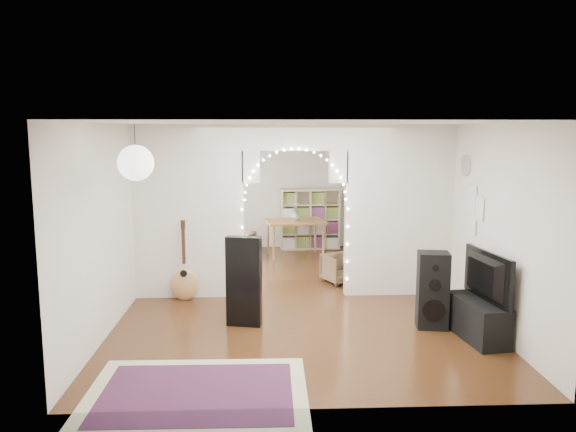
{
  "coord_description": "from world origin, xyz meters",
  "views": [
    {
      "loc": [
        -0.48,
        -8.7,
        2.61
      ],
      "look_at": [
        -0.09,
        0.3,
        1.23
      ],
      "focal_mm": 35.0,
      "sensor_mm": 36.0,
      "label": 1
    }
  ],
  "objects_px": {
    "floor_speaker": "(433,290)",
    "dining_chair_left": "(240,244)",
    "media_console": "(478,319)",
    "dining_chair_right": "(341,268)",
    "acoustic_guitar": "(184,271)",
    "bookcase": "(310,219)",
    "dining_table": "(295,224)"
  },
  "relations": [
    {
      "from": "media_console",
      "to": "dining_chair_right",
      "type": "distance_m",
      "value": 3.02
    },
    {
      "from": "dining_table",
      "to": "dining_chair_left",
      "type": "xyz_separation_m",
      "value": [
        -1.15,
        -0.02,
        -0.42
      ]
    },
    {
      "from": "acoustic_guitar",
      "to": "media_console",
      "type": "distance_m",
      "value": 4.3
    },
    {
      "from": "floor_speaker",
      "to": "dining_chair_right",
      "type": "xyz_separation_m",
      "value": [
        -0.91,
        2.26,
        -0.26
      ]
    },
    {
      "from": "floor_speaker",
      "to": "media_console",
      "type": "xyz_separation_m",
      "value": [
        0.45,
        -0.44,
        -0.26
      ]
    },
    {
      "from": "dining_table",
      "to": "dining_chair_right",
      "type": "bearing_deg",
      "value": -82.39
    },
    {
      "from": "floor_speaker",
      "to": "dining_chair_left",
      "type": "distance_m",
      "value": 5.15
    },
    {
      "from": "floor_speaker",
      "to": "dining_chair_left",
      "type": "height_order",
      "value": "floor_speaker"
    },
    {
      "from": "bookcase",
      "to": "dining_table",
      "type": "distance_m",
      "value": 0.8
    },
    {
      "from": "acoustic_guitar",
      "to": "dining_chair_right",
      "type": "bearing_deg",
      "value": 24.1
    },
    {
      "from": "floor_speaker",
      "to": "dining_chair_left",
      "type": "bearing_deg",
      "value": 130.57
    },
    {
      "from": "acoustic_guitar",
      "to": "dining_table",
      "type": "xyz_separation_m",
      "value": [
        1.88,
        3.04,
        0.22
      ]
    },
    {
      "from": "bookcase",
      "to": "dining_chair_right",
      "type": "height_order",
      "value": "bookcase"
    },
    {
      "from": "bookcase",
      "to": "dining_table",
      "type": "relative_size",
      "value": 1.01
    },
    {
      "from": "dining_chair_left",
      "to": "dining_chair_right",
      "type": "relative_size",
      "value": 1.03
    },
    {
      "from": "bookcase",
      "to": "dining_chair_left",
      "type": "xyz_separation_m",
      "value": [
        -1.52,
        -0.73,
        -0.41
      ]
    },
    {
      "from": "acoustic_guitar",
      "to": "dining_table",
      "type": "relative_size",
      "value": 0.81
    },
    {
      "from": "dining_table",
      "to": "dining_chair_left",
      "type": "height_order",
      "value": "dining_table"
    },
    {
      "from": "floor_speaker",
      "to": "dining_table",
      "type": "xyz_separation_m",
      "value": [
        -1.59,
        4.38,
        0.17
      ]
    },
    {
      "from": "media_console",
      "to": "bookcase",
      "type": "bearing_deg",
      "value": 99.0
    },
    {
      "from": "media_console",
      "to": "dining_chair_right",
      "type": "relative_size",
      "value": 1.81
    },
    {
      "from": "floor_speaker",
      "to": "media_console",
      "type": "bearing_deg",
      "value": -35.83
    },
    {
      "from": "media_console",
      "to": "dining_chair_left",
      "type": "distance_m",
      "value": 5.76
    },
    {
      "from": "media_console",
      "to": "dining_table",
      "type": "height_order",
      "value": "dining_table"
    },
    {
      "from": "dining_table",
      "to": "acoustic_guitar",
      "type": "bearing_deg",
      "value": -131.76
    },
    {
      "from": "floor_speaker",
      "to": "acoustic_guitar",
      "type": "bearing_deg",
      "value": 167.35
    },
    {
      "from": "acoustic_guitar",
      "to": "floor_speaker",
      "type": "height_order",
      "value": "acoustic_guitar"
    },
    {
      "from": "floor_speaker",
      "to": "bookcase",
      "type": "bearing_deg",
      "value": 111.87
    },
    {
      "from": "dining_chair_left",
      "to": "dining_table",
      "type": "bearing_deg",
      "value": 15.72
    },
    {
      "from": "dining_table",
      "to": "dining_chair_right",
      "type": "distance_m",
      "value": 2.27
    },
    {
      "from": "acoustic_guitar",
      "to": "dining_table",
      "type": "bearing_deg",
      "value": 62.56
    },
    {
      "from": "bookcase",
      "to": "dining_chair_left",
      "type": "bearing_deg",
      "value": -158.37
    }
  ]
}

